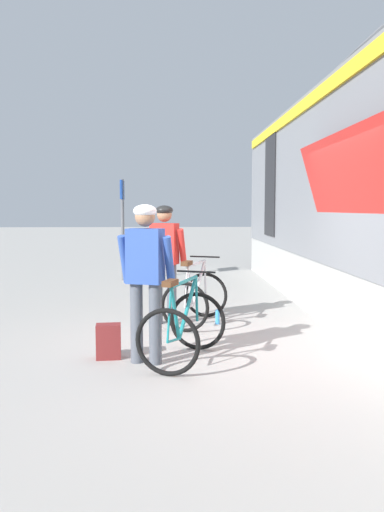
% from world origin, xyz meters
% --- Properties ---
extents(ground_plane, '(80.00, 80.00, 0.00)m').
position_xyz_m(ground_plane, '(0.00, 0.00, 0.00)').
color(ground_plane, '#A09E99').
extents(cyclist_near_in_red, '(0.66, 0.45, 1.76)m').
position_xyz_m(cyclist_near_in_red, '(-0.85, 1.41, 1.05)').
color(cyclist_near_in_red, '#4C515B').
rests_on(cyclist_near_in_red, ground).
extents(cyclist_far_in_blue, '(0.66, 0.43, 1.76)m').
position_xyz_m(cyclist_far_in_blue, '(-1.04, -0.48, 1.05)').
color(cyclist_far_in_blue, '#4C515B').
rests_on(cyclist_far_in_blue, ground).
extents(bicycle_near_silver, '(1.04, 1.25, 0.99)m').
position_xyz_m(bicycle_near_silver, '(-0.39, 1.37, 0.40)').
color(bicycle_near_silver, black).
rests_on(bicycle_near_silver, ground).
extents(bicycle_far_teal, '(1.04, 1.25, 0.99)m').
position_xyz_m(bicycle_far_teal, '(-0.62, -0.46, 0.40)').
color(bicycle_far_teal, black).
rests_on(bicycle_far_teal, ground).
extents(backpack_on_platform, '(0.29, 0.20, 0.40)m').
position_xyz_m(backpack_on_platform, '(-1.48, -0.30, 0.20)').
color(backpack_on_platform, maroon).
rests_on(backpack_on_platform, ground).
extents(water_bottle_near_the_bikes, '(0.06, 0.06, 0.21)m').
position_xyz_m(water_bottle_near_the_bikes, '(-0.07, 1.37, 0.11)').
color(water_bottle_near_the_bikes, '#338CCC').
rests_on(water_bottle_near_the_bikes, ground).
extents(water_bottle_by_the_backpack, '(0.07, 0.07, 0.21)m').
position_xyz_m(water_bottle_by_the_backpack, '(-1.57, -0.17, 0.10)').
color(water_bottle_by_the_backpack, silver).
rests_on(water_bottle_by_the_backpack, ground).
extents(platform_sign_post, '(0.08, 0.70, 2.40)m').
position_xyz_m(platform_sign_post, '(-1.90, 6.01, 1.62)').
color(platform_sign_post, '#595B60').
rests_on(platform_sign_post, ground).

